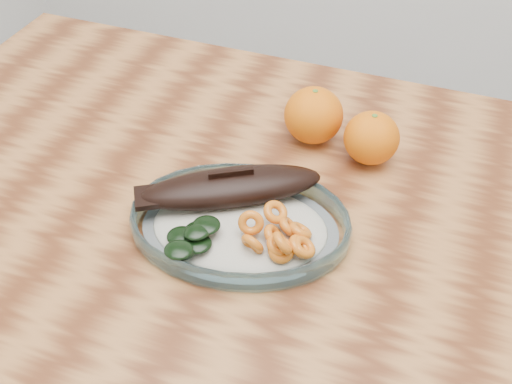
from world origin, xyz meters
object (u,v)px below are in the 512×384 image
(dining_table, at_px, (247,257))
(plated_meal, at_px, (239,220))
(orange_left, at_px, (314,115))
(orange_right, at_px, (371,138))

(dining_table, relative_size, plated_meal, 1.98)
(dining_table, xyz_separation_m, orange_left, (0.04, 0.18, 0.14))
(orange_right, bearing_deg, orange_left, 168.11)
(dining_table, height_order, orange_left, orange_left)
(orange_left, distance_m, orange_right, 0.10)
(plated_meal, height_order, orange_right, orange_right)
(plated_meal, bearing_deg, orange_right, 46.91)
(orange_left, height_order, orange_right, orange_left)
(orange_right, bearing_deg, dining_table, -129.05)
(dining_table, relative_size, orange_left, 13.44)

